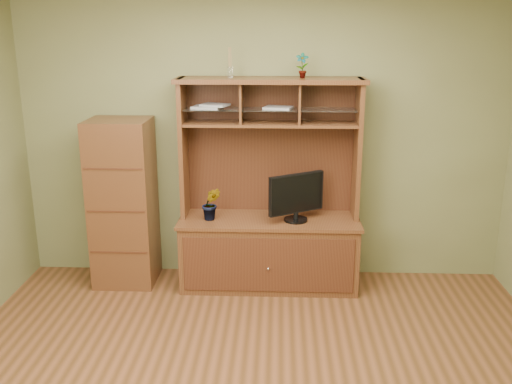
{
  "coord_description": "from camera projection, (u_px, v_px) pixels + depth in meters",
  "views": [
    {
      "loc": [
        0.14,
        -3.2,
        2.34
      ],
      "look_at": [
        -0.04,
        1.2,
        1.05
      ],
      "focal_mm": 40.0,
      "sensor_mm": 36.0,
      "label": 1
    }
  ],
  "objects": [
    {
      "name": "room",
      "position": [
        254.0,
        200.0,
        3.36
      ],
      "size": [
        4.54,
        4.04,
        2.74
      ],
      "color": "#4F2F16",
      "rests_on": "ground"
    },
    {
      "name": "media_hutch",
      "position": [
        269.0,
        231.0,
        5.24
      ],
      "size": [
        1.66,
        0.61,
        1.9
      ],
      "color": "#4A2515",
      "rests_on": "room"
    },
    {
      "name": "monitor",
      "position": [
        296.0,
        196.0,
        5.05
      ],
      "size": [
        0.49,
        0.32,
        0.43
      ],
      "rotation": [
        0.0,
        0.0,
        0.55
      ],
      "color": "black",
      "rests_on": "media_hutch"
    },
    {
      "name": "orchid_plant",
      "position": [
        211.0,
        204.0,
        5.11
      ],
      "size": [
        0.17,
        0.15,
        0.3
      ],
      "primitive_type": "imported",
      "rotation": [
        0.0,
        0.0,
        0.07
      ],
      "color": "#33541D",
      "rests_on": "media_hutch"
    },
    {
      "name": "top_plant",
      "position": [
        302.0,
        65.0,
        4.89
      ],
      "size": [
        0.12,
        0.09,
        0.22
      ],
      "primitive_type": "imported",
      "rotation": [
        0.0,
        0.0,
        -0.09
      ],
      "color": "#326824",
      "rests_on": "media_hutch"
    },
    {
      "name": "reed_diffuser",
      "position": [
        230.0,
        66.0,
        4.92
      ],
      "size": [
        0.05,
        0.05,
        0.26
      ],
      "color": "silver",
      "rests_on": "media_hutch"
    },
    {
      "name": "magazines",
      "position": [
        233.0,
        107.0,
        5.01
      ],
      "size": [
        0.91,
        0.24,
        0.04
      ],
      "color": "#A6A6AA",
      "rests_on": "media_hutch"
    },
    {
      "name": "side_cabinet",
      "position": [
        123.0,
        203.0,
        5.23
      ],
      "size": [
        0.55,
        0.5,
        1.54
      ],
      "color": "#4A2515",
      "rests_on": "room"
    }
  ]
}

